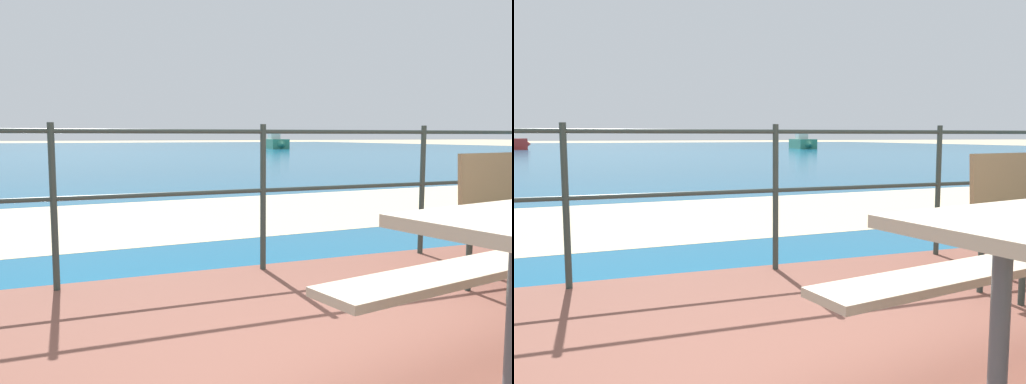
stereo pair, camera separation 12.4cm
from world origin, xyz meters
TOP-DOWN VIEW (x-y plane):
  - sea_water at (0.00, 40.00)m, footprint 90.00×90.00m
  - beach_strip at (0.00, 5.61)m, footprint 54.11×6.09m
  - railing_fence at (0.00, 2.47)m, footprint 5.94×0.04m
  - boat_mid at (16.47, 39.50)m, footprint 1.93×4.46m

SIDE VIEW (x-z plane):
  - sea_water at x=0.00m, z-range 0.00..0.01m
  - beach_strip at x=0.00m, z-range 0.00..0.01m
  - boat_mid at x=16.47m, z-range -0.23..1.21m
  - railing_fence at x=0.00m, z-range 0.21..1.31m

